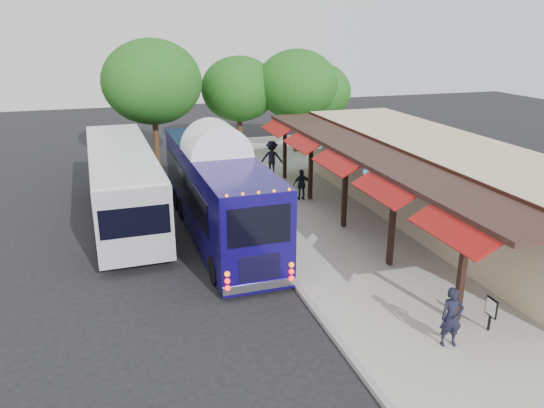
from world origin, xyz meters
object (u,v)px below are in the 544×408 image
object	(u,v)px
ped_a	(452,317)
sign_board	(491,309)
city_bus	(122,181)
ped_c	(302,185)
ped_d	(272,158)
ped_b	(282,211)
coach_bus	(217,188)

from	to	relation	value
ped_a	sign_board	size ratio (longest dim) A/B	1.67
city_bus	ped_a	distance (m)	15.60
city_bus	ped_c	xyz separation A→B (m)	(8.57, -0.17, -0.90)
city_bus	ped_d	world-z (taller)	city_bus
city_bus	ped_b	xyz separation A→B (m)	(6.40, -3.65, -0.87)
city_bus	ped_c	bearing A→B (deg)	-2.90
coach_bus	ped_b	distance (m)	2.94
ped_b	ped_c	world-z (taller)	ped_b
ped_a	ped_c	bearing A→B (deg)	99.71
ped_d	sign_board	xyz separation A→B (m)	(0.95, -17.96, -0.30)
ped_a	ped_b	size ratio (longest dim) A/B	1.05
ped_b	ped_d	bearing A→B (deg)	-88.63
sign_board	ped_d	bearing A→B (deg)	93.27
city_bus	ped_c	world-z (taller)	city_bus
ped_a	sign_board	bearing A→B (deg)	22.72
ped_d	ped_a	bearing A→B (deg)	107.32
coach_bus	sign_board	bearing A→B (deg)	-61.05
city_bus	ped_a	xyz separation A→B (m)	(8.00, -13.36, -0.83)
ped_b	ped_c	bearing A→B (deg)	-106.26
coach_bus	ped_a	bearing A→B (deg)	-68.61
city_bus	sign_board	size ratio (longest dim) A/B	12.15
ped_d	ped_c	bearing A→B (deg)	109.12
coach_bus	ped_d	world-z (taller)	coach_bus
ped_b	sign_board	distance (m)	9.93
ped_b	ped_c	xyz separation A→B (m)	(2.17, 3.49, -0.03)
coach_bus	ped_a	size ratio (longest dim) A/B	7.05
ped_b	ped_c	size ratio (longest dim) A/B	1.04
ped_d	sign_board	size ratio (longest dim) A/B	1.94
coach_bus	ped_c	size ratio (longest dim) A/B	7.67
ped_b	sign_board	bearing A→B (deg)	124.00
coach_bus	sign_board	distance (m)	11.60
ped_b	ped_d	world-z (taller)	ped_d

